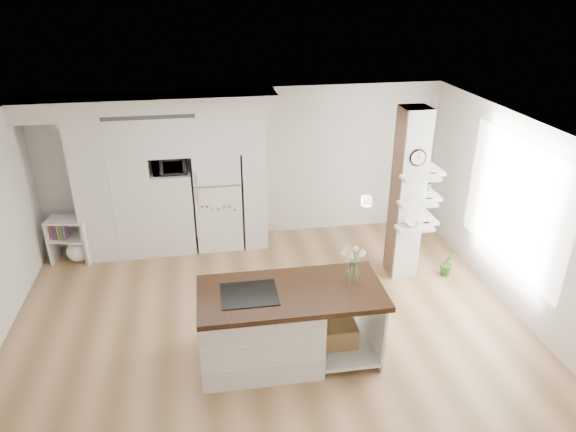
# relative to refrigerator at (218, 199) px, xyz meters

# --- Properties ---
(floor) EXTENTS (7.00, 6.00, 0.01)m
(floor) POSITION_rel_refrigerator_xyz_m (0.53, -2.68, -0.88)
(floor) COLOR tan
(floor) RESTS_ON ground
(room) EXTENTS (7.04, 6.04, 2.72)m
(room) POSITION_rel_refrigerator_xyz_m (0.53, -2.68, 0.98)
(room) COLOR white
(room) RESTS_ON ground
(cabinet_wall) EXTENTS (4.00, 0.71, 2.70)m
(cabinet_wall) POSITION_rel_refrigerator_xyz_m (-0.92, -0.01, 0.63)
(cabinet_wall) COLOR silver
(cabinet_wall) RESTS_ON floor
(refrigerator) EXTENTS (0.78, 0.69, 1.75)m
(refrigerator) POSITION_rel_refrigerator_xyz_m (0.00, 0.00, 0.00)
(refrigerator) COLOR white
(refrigerator) RESTS_ON floor
(column) EXTENTS (0.69, 0.90, 2.70)m
(column) POSITION_rel_refrigerator_xyz_m (2.90, -1.55, 0.48)
(column) COLOR silver
(column) RESTS_ON floor
(window) EXTENTS (0.00, 2.40, 2.40)m
(window) POSITION_rel_refrigerator_xyz_m (4.00, -2.38, 0.62)
(window) COLOR white
(window) RESTS_ON room
(pendant_light) EXTENTS (0.12, 0.12, 0.10)m
(pendant_light) POSITION_rel_refrigerator_xyz_m (2.23, -2.53, 1.24)
(pendant_light) COLOR white
(pendant_light) RESTS_ON room
(kitchen_island) EXTENTS (2.23, 1.08, 1.57)m
(kitchen_island) POSITION_rel_refrigerator_xyz_m (0.45, -3.22, -0.36)
(kitchen_island) COLOR silver
(kitchen_island) RESTS_ON floor
(bookshelf) EXTENTS (0.71, 0.50, 0.77)m
(bookshelf) POSITION_rel_refrigerator_xyz_m (-2.45, -0.19, -0.54)
(bookshelf) COLOR silver
(bookshelf) RESTS_ON floor
(floor_plant_a) EXTENTS (0.25, 0.21, 0.43)m
(floor_plant_a) POSITION_rel_refrigerator_xyz_m (3.52, -1.71, -0.66)
(floor_plant_a) COLOR #39742E
(floor_plant_a) RESTS_ON floor
(floor_plant_b) EXTENTS (0.26, 0.26, 0.45)m
(floor_plant_b) POSITION_rel_refrigerator_xyz_m (3.52, -0.36, -0.65)
(floor_plant_b) COLOR #39742E
(floor_plant_b) RESTS_ON floor
(microwave) EXTENTS (0.54, 0.37, 0.30)m
(microwave) POSITION_rel_refrigerator_xyz_m (-0.75, -0.06, 0.69)
(microwave) COLOR #2D2D2D
(microwave) RESTS_ON cabinet_wall
(shelf_plant) EXTENTS (0.27, 0.23, 0.30)m
(shelf_plant) POSITION_rel_refrigerator_xyz_m (3.15, -1.38, 0.65)
(shelf_plant) COLOR #39742E
(shelf_plant) RESTS_ON column
(decor_bowl) EXTENTS (0.22, 0.22, 0.05)m
(decor_bowl) POSITION_rel_refrigerator_xyz_m (2.82, -1.78, 0.13)
(decor_bowl) COLOR white
(decor_bowl) RESTS_ON column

